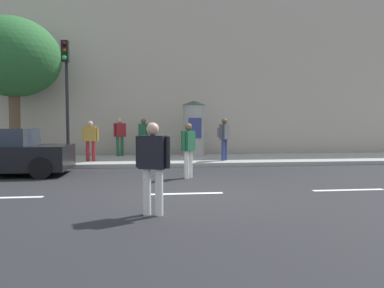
{
  "coord_description": "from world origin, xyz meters",
  "views": [
    {
      "loc": [
        -0.7,
        -7.81,
        1.56
      ],
      "look_at": [
        0.41,
        2.0,
        1.03
      ],
      "focal_mm": 32.36,
      "sensor_mm": 36.0,
      "label": 1
    }
  ],
  "objects_px": {
    "traffic_light": "(66,82)",
    "street_tree": "(13,58)",
    "poster_column": "(194,128)",
    "pedestrian_in_red_top": "(153,161)",
    "pedestrian_tallest": "(91,137)",
    "pedestrian_with_backpack": "(224,135)",
    "pedestrian_near_pole": "(188,146)",
    "pedestrian_with_bag": "(120,134)",
    "pedestrian_in_light_jacket": "(143,134)"
  },
  "relations": [
    {
      "from": "pedestrian_in_red_top",
      "to": "pedestrian_with_bag",
      "type": "bearing_deg",
      "value": 98.41
    },
    {
      "from": "poster_column",
      "to": "pedestrian_in_red_top",
      "type": "distance_m",
      "value": 10.1
    },
    {
      "from": "street_tree",
      "to": "pedestrian_with_bag",
      "type": "xyz_separation_m",
      "value": [
        4.37,
        0.6,
        -3.25
      ]
    },
    {
      "from": "traffic_light",
      "to": "pedestrian_with_backpack",
      "type": "xyz_separation_m",
      "value": [
        5.97,
        0.67,
        -1.96
      ]
    },
    {
      "from": "pedestrian_in_light_jacket",
      "to": "pedestrian_in_red_top",
      "type": "bearing_deg",
      "value": -87.57
    },
    {
      "from": "pedestrian_tallest",
      "to": "pedestrian_with_backpack",
      "type": "bearing_deg",
      "value": -2.87
    },
    {
      "from": "pedestrian_near_pole",
      "to": "street_tree",
      "type": "bearing_deg",
      "value": 141.81
    },
    {
      "from": "pedestrian_near_pole",
      "to": "pedestrian_tallest",
      "type": "height_order",
      "value": "pedestrian_tallest"
    },
    {
      "from": "traffic_light",
      "to": "street_tree",
      "type": "xyz_separation_m",
      "value": [
        -2.77,
        2.56,
        1.3
      ]
    },
    {
      "from": "street_tree",
      "to": "pedestrian_in_light_jacket",
      "type": "bearing_deg",
      "value": 5.34
    },
    {
      "from": "poster_column",
      "to": "street_tree",
      "type": "height_order",
      "value": "street_tree"
    },
    {
      "from": "pedestrian_with_bag",
      "to": "pedestrian_in_red_top",
      "type": "bearing_deg",
      "value": -81.59
    },
    {
      "from": "poster_column",
      "to": "pedestrian_tallest",
      "type": "relative_size",
      "value": 1.61
    },
    {
      "from": "traffic_light",
      "to": "poster_column",
      "type": "xyz_separation_m",
      "value": [
        4.99,
        2.85,
        -1.68
      ]
    },
    {
      "from": "pedestrian_tallest",
      "to": "pedestrian_in_red_top",
      "type": "bearing_deg",
      "value": -73.04
    },
    {
      "from": "poster_column",
      "to": "pedestrian_near_pole",
      "type": "bearing_deg",
      "value": -98.32
    },
    {
      "from": "traffic_light",
      "to": "street_tree",
      "type": "relative_size",
      "value": 0.74
    },
    {
      "from": "street_tree",
      "to": "pedestrian_near_pole",
      "type": "height_order",
      "value": "street_tree"
    },
    {
      "from": "pedestrian_in_red_top",
      "to": "pedestrian_tallest",
      "type": "distance_m",
      "value": 8.36
    },
    {
      "from": "pedestrian_near_pole",
      "to": "pedestrian_with_backpack",
      "type": "height_order",
      "value": "pedestrian_with_backpack"
    },
    {
      "from": "pedestrian_near_pole",
      "to": "pedestrian_with_bag",
      "type": "bearing_deg",
      "value": 112.92
    },
    {
      "from": "traffic_light",
      "to": "pedestrian_with_bag",
      "type": "distance_m",
      "value": 4.03
    },
    {
      "from": "poster_column",
      "to": "street_tree",
      "type": "xyz_separation_m",
      "value": [
        -7.77,
        -0.29,
        2.98
      ]
    },
    {
      "from": "pedestrian_near_pole",
      "to": "pedestrian_with_backpack",
      "type": "bearing_deg",
      "value": 63.01
    },
    {
      "from": "pedestrian_with_backpack",
      "to": "pedestrian_tallest",
      "type": "bearing_deg",
      "value": 177.13
    },
    {
      "from": "pedestrian_in_red_top",
      "to": "pedestrian_with_backpack",
      "type": "height_order",
      "value": "pedestrian_with_backpack"
    },
    {
      "from": "pedestrian_with_backpack",
      "to": "pedestrian_tallest",
      "type": "xyz_separation_m",
      "value": [
        -5.3,
        0.27,
        -0.07
      ]
    },
    {
      "from": "pedestrian_near_pole",
      "to": "pedestrian_in_light_jacket",
      "type": "xyz_separation_m",
      "value": [
        -1.48,
        5.96,
        0.21
      ]
    },
    {
      "from": "poster_column",
      "to": "street_tree",
      "type": "relative_size",
      "value": 0.43
    },
    {
      "from": "pedestrian_tallest",
      "to": "pedestrian_with_bag",
      "type": "distance_m",
      "value": 2.41
    },
    {
      "from": "pedestrian_tallest",
      "to": "poster_column",
      "type": "bearing_deg",
      "value": 23.9
    },
    {
      "from": "street_tree",
      "to": "pedestrian_in_red_top",
      "type": "bearing_deg",
      "value": -58.56
    },
    {
      "from": "street_tree",
      "to": "pedestrian_with_backpack",
      "type": "height_order",
      "value": "street_tree"
    },
    {
      "from": "traffic_light",
      "to": "pedestrian_near_pole",
      "type": "relative_size",
      "value": 2.73
    },
    {
      "from": "pedestrian_in_red_top",
      "to": "pedestrian_with_bag",
      "type": "distance_m",
      "value": 10.33
    },
    {
      "from": "traffic_light",
      "to": "pedestrian_with_backpack",
      "type": "height_order",
      "value": "traffic_light"
    },
    {
      "from": "poster_column",
      "to": "pedestrian_with_backpack",
      "type": "xyz_separation_m",
      "value": [
        0.97,
        -2.18,
        -0.28
      ]
    },
    {
      "from": "pedestrian_near_pole",
      "to": "pedestrian_in_light_jacket",
      "type": "relative_size",
      "value": 0.94
    },
    {
      "from": "poster_column",
      "to": "pedestrian_in_red_top",
      "type": "relative_size",
      "value": 1.59
    },
    {
      "from": "pedestrian_in_red_top",
      "to": "traffic_light",
      "type": "bearing_deg",
      "value": 113.76
    },
    {
      "from": "street_tree",
      "to": "pedestrian_with_bag",
      "type": "relative_size",
      "value": 3.4
    },
    {
      "from": "pedestrian_in_light_jacket",
      "to": "pedestrian_with_bag",
      "type": "bearing_deg",
      "value": 175.32
    },
    {
      "from": "poster_column",
      "to": "pedestrian_tallest",
      "type": "distance_m",
      "value": 4.74
    },
    {
      "from": "poster_column",
      "to": "pedestrian_near_pole",
      "type": "height_order",
      "value": "poster_column"
    },
    {
      "from": "pedestrian_near_pole",
      "to": "pedestrian_in_red_top",
      "type": "xyz_separation_m",
      "value": [
        -1.05,
        -4.17,
        -0.01
      ]
    },
    {
      "from": "traffic_light",
      "to": "pedestrian_tallest",
      "type": "bearing_deg",
      "value": 54.35
    },
    {
      "from": "pedestrian_in_light_jacket",
      "to": "street_tree",
      "type": "bearing_deg",
      "value": -174.66
    },
    {
      "from": "poster_column",
      "to": "traffic_light",
      "type": "bearing_deg",
      "value": -150.29
    },
    {
      "from": "street_tree",
      "to": "pedestrian_with_backpack",
      "type": "xyz_separation_m",
      "value": [
        8.74,
        -1.89,
        -3.26
      ]
    },
    {
      "from": "pedestrian_with_bag",
      "to": "pedestrian_tallest",
      "type": "bearing_deg",
      "value": -112.68
    }
  ]
}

